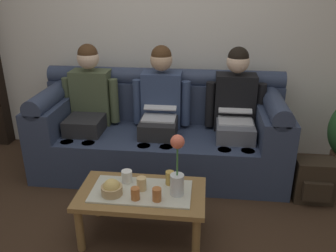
{
  "coord_description": "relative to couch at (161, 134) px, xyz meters",
  "views": [
    {
      "loc": [
        0.42,
        -1.96,
        1.76
      ],
      "look_at": [
        0.11,
        0.81,
        0.6
      ],
      "focal_mm": 37.35,
      "sensor_mm": 36.0,
      "label": 1
    }
  ],
  "objects": [
    {
      "name": "person_middle",
      "position": [
        0.0,
        -0.0,
        0.29
      ],
      "size": [
        0.56,
        0.67,
        1.22
      ],
      "color": "#232326",
      "rests_on": "ground_plane"
    },
    {
      "name": "ground_plane",
      "position": [
        0.0,
        -1.17,
        -0.37
      ],
      "size": [
        14.0,
        14.0,
        0.0
      ],
      "primitive_type": "plane",
      "color": "#382619"
    },
    {
      "name": "person_left",
      "position": [
        -0.71,
        -0.0,
        0.29
      ],
      "size": [
        0.56,
        0.67,
        1.22
      ],
      "color": "#232326",
      "rests_on": "ground_plane"
    },
    {
      "name": "coffee_table",
      "position": [
        0.0,
        -1.05,
        -0.04
      ],
      "size": [
        0.91,
        0.5,
        0.39
      ],
      "color": "olive",
      "rests_on": "ground_plane"
    },
    {
      "name": "couch",
      "position": [
        0.0,
        0.0,
        0.0
      ],
      "size": [
        2.37,
        0.88,
        0.96
      ],
      "color": "#2D3851",
      "rests_on": "ground_plane"
    },
    {
      "name": "cup_far_right",
      "position": [
        -0.02,
        -1.16,
        0.06
      ],
      "size": [
        0.06,
        0.06,
        0.09
      ],
      "primitive_type": "cylinder",
      "color": "#B26633",
      "rests_on": "coffee_table"
    },
    {
      "name": "backpack_right",
      "position": [
        1.38,
        -0.43,
        -0.18
      ],
      "size": [
        0.33,
        0.26,
        0.38
      ],
      "color": "#2D2319",
      "rests_on": "ground_plane"
    },
    {
      "name": "cup_near_left",
      "position": [
        -0.0,
        -1.04,
        0.07
      ],
      "size": [
        0.07,
        0.07,
        0.1
      ],
      "primitive_type": "cylinder",
      "color": "#DBB77A",
      "rests_on": "coffee_table"
    },
    {
      "name": "cup_far_center",
      "position": [
        0.13,
        -1.16,
        0.07
      ],
      "size": [
        0.06,
        0.06,
        0.09
      ],
      "primitive_type": "cylinder",
      "color": "#B26633",
      "rests_on": "coffee_table"
    },
    {
      "name": "cup_far_left",
      "position": [
        0.19,
        -0.94,
        0.07
      ],
      "size": [
        0.06,
        0.06,
        0.1
      ],
      "primitive_type": "cylinder",
      "color": "gold",
      "rests_on": "coffee_table"
    },
    {
      "name": "cup_near_right",
      "position": [
        -0.13,
        -0.95,
        0.07
      ],
      "size": [
        0.08,
        0.08,
        0.09
      ],
      "primitive_type": "cylinder",
      "color": "white",
      "rests_on": "coffee_table"
    },
    {
      "name": "flower_vase",
      "position": [
        0.26,
        -1.07,
        0.22
      ],
      "size": [
        0.1,
        0.1,
        0.45
      ],
      "color": "silver",
      "rests_on": "coffee_table"
    },
    {
      "name": "snack_bowl",
      "position": [
        -0.19,
        -1.12,
        0.06
      ],
      "size": [
        0.15,
        0.15,
        0.12
      ],
      "color": "tan",
      "rests_on": "coffee_table"
    },
    {
      "name": "person_right",
      "position": [
        0.71,
        -0.0,
        0.29
      ],
      "size": [
        0.56,
        0.67,
        1.22
      ],
      "color": "#595B66",
      "rests_on": "ground_plane"
    },
    {
      "name": "back_wall_patterned",
      "position": [
        0.0,
        0.53,
        1.08
      ],
      "size": [
        6.0,
        0.12,
        2.9
      ],
      "primitive_type": "cube",
      "color": "silver",
      "rests_on": "ground_plane"
    }
  ]
}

